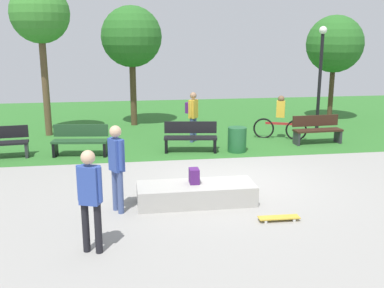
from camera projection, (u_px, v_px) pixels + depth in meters
ground_plane at (232, 181)px, 11.01m from camera, size 28.00×28.00×0.00m
grass_lawn at (187, 120)px, 18.70m from camera, size 26.60×11.97×0.01m
concrete_ledge at (196, 194)px, 9.51m from camera, size 2.49×0.89×0.42m
backpack_on_ledge at (194, 176)px, 9.48m from camera, size 0.20×0.28×0.32m
skater_performing_trick at (90, 194)px, 7.17m from camera, size 0.41×0.30×1.74m
skater_watching at (117, 162)px, 8.85m from camera, size 0.33×0.39×1.78m
skateboard_by_ledge at (279, 218)px, 8.63m from camera, size 0.80×0.22×0.08m
park_bench_by_oak at (317, 129)px, 14.67m from camera, size 1.63×0.57×0.91m
park_bench_far_left at (191, 136)px, 13.62m from camera, size 1.65×0.69×0.91m
park_bench_center_lawn at (80, 140)px, 13.17m from camera, size 1.65×0.67×0.91m
tree_broad_elm at (132, 37)px, 16.95m from camera, size 2.30×2.30×4.56m
tree_young_birch at (335, 44)px, 18.09m from camera, size 2.29×2.29×4.26m
tree_slender_maple at (40, 15)px, 14.98m from camera, size 1.98×1.98×5.16m
lamp_post at (321, 67)px, 16.28m from camera, size 0.28×0.28×3.78m
trash_bin at (237, 140)px, 13.64m from camera, size 0.57×0.57×0.76m
pedestrian_with_backpack at (193, 112)px, 14.78m from camera, size 0.45×0.44×1.66m
cyclist_on_bicycle at (280, 121)px, 15.28m from camera, size 1.70×0.77×1.52m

